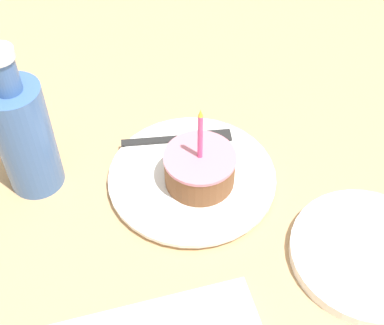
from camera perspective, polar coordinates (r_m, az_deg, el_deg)
The scene contains 6 objects.
ground_plane at distance 0.84m, azimuth 1.34°, elevation -3.00°, with size 2.40×2.40×0.04m.
plate at distance 0.82m, azimuth 0.00°, elevation -1.60°, with size 0.26×0.26×0.02m.
cake_slice at distance 0.79m, azimuth 0.83°, elevation -0.61°, with size 0.11×0.11×0.14m.
fork at distance 0.86m, azimuth -0.78°, elevation 2.59°, with size 0.18×0.05×0.00m.
bottle at distance 0.80m, azimuth -17.50°, elevation 2.87°, with size 0.08×0.08×0.24m.
side_plate at distance 0.78m, azimuth 18.21°, elevation -9.24°, with size 0.21×0.21×0.02m.
Camera 1 is at (-0.16, -0.51, 0.63)m, focal length 50.00 mm.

